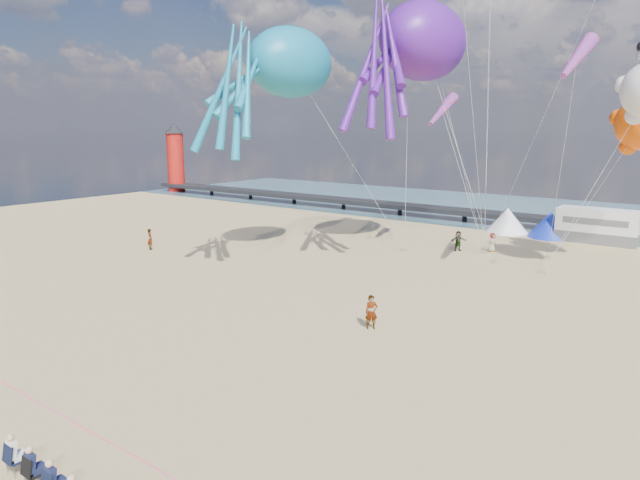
{
  "coord_description": "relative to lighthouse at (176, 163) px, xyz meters",
  "views": [
    {
      "loc": [
        16.1,
        -14.45,
        10.2
      ],
      "look_at": [
        0.79,
        6.0,
        5.06
      ],
      "focal_mm": 32.0,
      "sensor_mm": 36.0,
      "label": 1
    }
  ],
  "objects": [
    {
      "name": "tent_white",
      "position": [
        54.0,
        -4.0,
        -3.3
      ],
      "size": [
        4.0,
        4.0,
        2.4
      ],
      "primitive_type": "cone",
      "color": "white",
      "rests_on": "ground"
    },
    {
      "name": "ground",
      "position": [
        56.0,
        -44.0,
        -4.5
      ],
      "size": [
        120.0,
        120.0,
        0.0
      ],
      "primitive_type": "plane",
      "color": "tan",
      "rests_on": "ground"
    },
    {
      "name": "beachgoer_4",
      "position": [
        53.58,
        -14.65,
        -3.67
      ],
      "size": [
        0.94,
        1.01,
        1.67
      ],
      "primitive_type": "imported",
      "rotation": [
        0.0,
        0.0,
        0.88
      ],
      "color": "#7F6659",
      "rests_on": "ground"
    },
    {
      "name": "beachgoer_0",
      "position": [
        55.96,
        -13.29,
        -3.7
      ],
      "size": [
        0.57,
        0.68,
        1.59
      ],
      "primitive_type": "imported",
      "rotation": [
        0.0,
        0.0,
        1.18
      ],
      "color": "#7F6659",
      "rests_on": "ground"
    },
    {
      "name": "spectator_row",
      "position": [
        57.85,
        -51.57,
        -3.85
      ],
      "size": [
        6.1,
        0.9,
        1.3
      ],
      "primitive_type": null,
      "color": "black",
      "rests_on": "ground"
    },
    {
      "name": "sandbag_c",
      "position": [
        61.4,
        -18.19,
        -4.39
      ],
      "size": [
        0.5,
        0.35,
        0.22
      ],
      "primitive_type": "cube",
      "color": "gray",
      "rests_on": "ground"
    },
    {
      "name": "sandbag_d",
      "position": [
        60.43,
        -13.41,
        -4.39
      ],
      "size": [
        0.5,
        0.35,
        0.22
      ],
      "primitive_type": "cube",
      "color": "gray",
      "rests_on": "ground"
    },
    {
      "name": "beachgoer_5",
      "position": [
        32.8,
        -29.64,
        -3.62
      ],
      "size": [
        1.71,
        1.16,
        1.77
      ],
      "primitive_type": "imported",
      "rotation": [
        0.0,
        0.0,
        2.71
      ],
      "color": "#7F6659",
      "rests_on": "ground"
    },
    {
      "name": "windsock_mid",
      "position": [
        63.45,
        -22.09,
        9.57
      ],
      "size": [
        1.08,
        5.78,
        5.76
      ],
      "primitive_type": null,
      "rotation": [
        0.0,
        0.0,
        -0.01
      ],
      "color": "red"
    },
    {
      "name": "kite_octopus_purple",
      "position": [
        51.82,
        -18.66,
        11.79
      ],
      "size": [
        8.69,
        11.73,
        12.32
      ],
      "primitive_type": null,
      "rotation": [
        0.0,
        0.0,
        0.43
      ],
      "color": "#4C1583"
    },
    {
      "name": "motorhome_0",
      "position": [
        62.0,
        -4.0,
        -3.0
      ],
      "size": [
        6.6,
        2.5,
        3.0
      ],
      "primitive_type": "cube",
      "color": "silver",
      "rests_on": "ground"
    },
    {
      "name": "windsock_right",
      "position": [
        52.82,
        -17.14,
        6.84
      ],
      "size": [
        0.92,
        4.39,
        4.39
      ],
      "primitive_type": null,
      "rotation": [
        0.0,
        0.0,
        0.0
      ],
      "color": "red"
    },
    {
      "name": "standing_person",
      "position": [
        57.6,
        -34.72,
        -3.61
      ],
      "size": [
        0.76,
        0.75,
        1.77
      ],
      "primitive_type": "imported",
      "rotation": [
        0.0,
        0.0,
        0.73
      ],
      "color": "tan",
      "rests_on": "ground"
    },
    {
      "name": "kite_octopus_teal",
      "position": [
        45.45,
        -26.33,
        10.05
      ],
      "size": [
        4.47,
        10.06,
        11.4
      ],
      "primitive_type": null,
      "rotation": [
        0.0,
        0.0,
        0.02
      ],
      "color": "#127193"
    },
    {
      "name": "lighthouse",
      "position": [
        0.0,
        0.0,
        0.0
      ],
      "size": [
        2.6,
        2.6,
        9.0
      ],
      "primitive_type": "cylinder",
      "color": "#A5140F",
      "rests_on": "ground"
    },
    {
      "name": "windsock_left",
      "position": [
        50.24,
        -17.94,
        11.34
      ],
      "size": [
        2.86,
        7.45,
        7.4
      ],
      "primitive_type": null,
      "rotation": [
        0.0,
        0.0,
        0.25
      ],
      "color": "red"
    },
    {
      "name": "tent_blue",
      "position": [
        58.0,
        -4.0,
        -3.3
      ],
      "size": [
        4.0,
        4.0,
        2.4
      ],
      "primitive_type": "cone",
      "color": "#1933CC",
      "rests_on": "ground"
    },
    {
      "name": "water",
      "position": [
        56.0,
        11.0,
        -4.48
      ],
      "size": [
        120.0,
        120.0,
        0.0
      ],
      "primitive_type": "plane",
      "color": "#395C6D",
      "rests_on": "ground"
    },
    {
      "name": "sandbag_a",
      "position": [
        50.12,
        -17.41,
        -4.39
      ],
      "size": [
        0.5,
        0.35,
        0.22
      ],
      "primitive_type": "cube",
      "color": "gray",
      "rests_on": "ground"
    },
    {
      "name": "sandbag_b",
      "position": [
        57.53,
        -17.06,
        -4.39
      ],
      "size": [
        0.5,
        0.35,
        0.22
      ],
      "primitive_type": "cube",
      "color": "gray",
      "rests_on": "ground"
    },
    {
      "name": "rope_line",
      "position": [
        56.0,
        -49.0,
        -4.48
      ],
      "size": [
        34.0,
        0.03,
        0.03
      ],
      "primitive_type": "cylinder",
      "rotation": [
        0.0,
        1.57,
        0.0
      ],
      "color": "#F2338C",
      "rests_on": "ground"
    },
    {
      "name": "sandbag_e",
      "position": [
        55.74,
        -14.34,
        -4.39
      ],
      "size": [
        0.5,
        0.35,
        0.22
      ],
      "primitive_type": "cube",
      "color": "gray",
      "rests_on": "ground"
    },
    {
      "name": "pier",
      "position": [
        28.0,
        0.0,
        -3.5
      ],
      "size": [
        60.0,
        3.0,
        0.5
      ],
      "primitive_type": "cube",
      "color": "black",
      "rests_on": "ground"
    }
  ]
}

